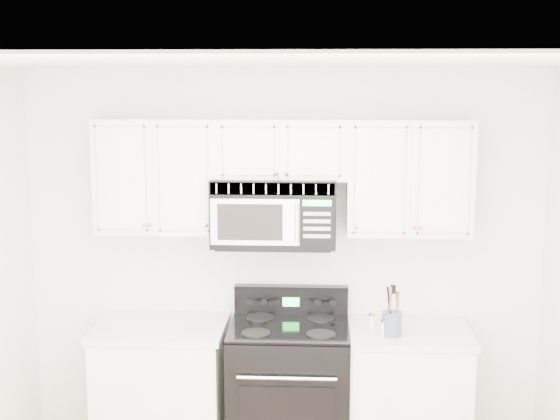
{
  "coord_description": "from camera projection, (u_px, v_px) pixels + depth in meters",
  "views": [
    {
      "loc": [
        0.26,
        -3.45,
        2.55
      ],
      "look_at": [
        0.0,
        1.3,
        1.72
      ],
      "focal_mm": 50.0,
      "sensor_mm": 36.0,
      "label": 1
    }
  ],
  "objects": [
    {
      "name": "base_cabinet_right",
      "position": [
        402.0,
        401.0,
        5.14
      ],
      "size": [
        0.86,
        0.65,
        0.92
      ],
      "color": "silver",
      "rests_on": "ground"
    },
    {
      "name": "utensil_crock",
      "position": [
        392.0,
        322.0,
        4.92
      ],
      "size": [
        0.12,
        0.12,
        0.33
      ],
      "color": "#40536E",
      "rests_on": "base_cabinet_right"
    },
    {
      "name": "room",
      "position": [
        265.0,
        347.0,
        3.62
      ],
      "size": [
        3.51,
        3.51,
        2.61
      ],
      "color": "#907752",
      "rests_on": "ground"
    },
    {
      "name": "base_cabinet_left",
      "position": [
        162.0,
        395.0,
        5.23
      ],
      "size": [
        0.86,
        0.65,
        0.92
      ],
      "color": "silver",
      "rests_on": "ground"
    },
    {
      "name": "microwave",
      "position": [
        274.0,
        211.0,
        5.08
      ],
      "size": [
        0.8,
        0.45,
        0.44
      ],
      "color": "black",
      "rests_on": "ground"
    },
    {
      "name": "shaker_pepper",
      "position": [
        384.0,
        327.0,
        4.91
      ],
      "size": [
        0.05,
        0.05,
        0.11
      ],
      "color": "white",
      "rests_on": "base_cabinet_right"
    },
    {
      "name": "shaker_salt",
      "position": [
        372.0,
        320.0,
        5.07
      ],
      "size": [
        0.04,
        0.04,
        0.1
      ],
      "color": "white",
      "rests_on": "base_cabinet_right"
    },
    {
      "name": "range",
      "position": [
        289.0,
        391.0,
        5.15
      ],
      "size": [
        0.78,
        0.71,
        1.12
      ],
      "color": "black",
      "rests_on": "ground"
    },
    {
      "name": "upper_cabinets",
      "position": [
        282.0,
        170.0,
        5.07
      ],
      "size": [
        2.44,
        0.37,
        0.75
      ],
      "color": "silver",
      "rests_on": "ground"
    }
  ]
}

